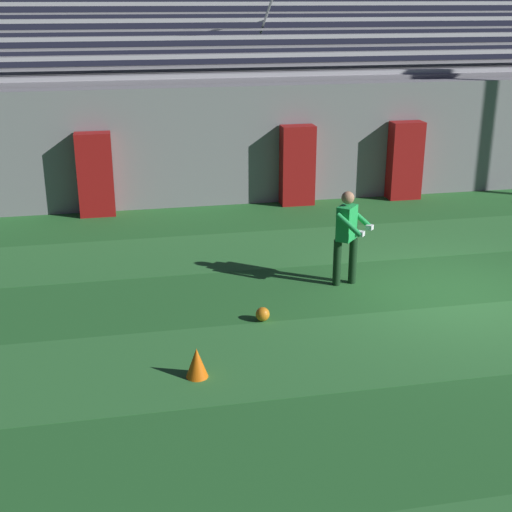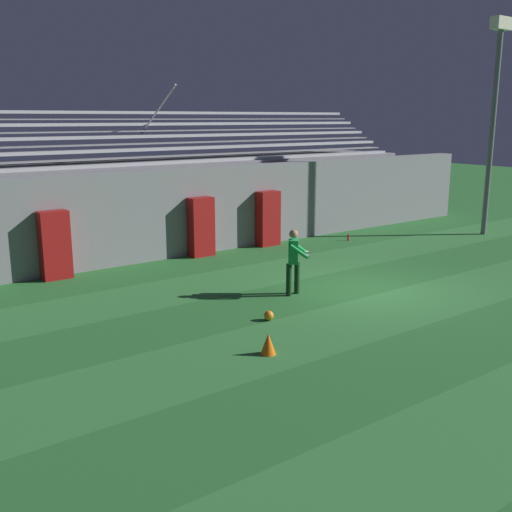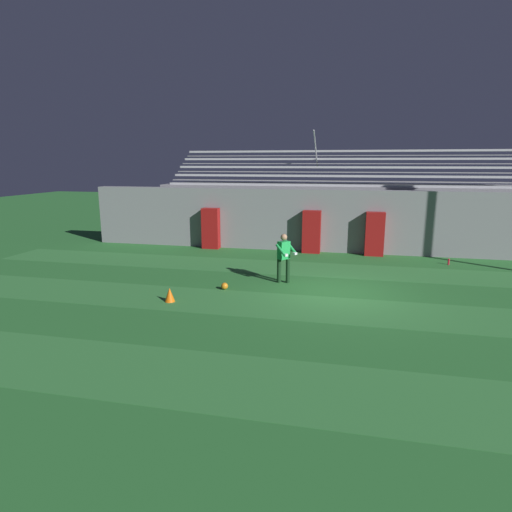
{
  "view_description": "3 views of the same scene",
  "coord_description": "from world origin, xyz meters",
  "px_view_note": "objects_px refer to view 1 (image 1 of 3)",
  "views": [
    {
      "loc": [
        -5.62,
        -10.2,
        4.76
      ],
      "look_at": [
        -3.51,
        0.28,
        0.84
      ],
      "focal_mm": 50.0,
      "sensor_mm": 36.0,
      "label": 1
    },
    {
      "loc": [
        -11.29,
        -10.26,
        4.37
      ],
      "look_at": [
        -3.17,
        0.59,
        1.23
      ],
      "focal_mm": 42.0,
      "sensor_mm": 36.0,
      "label": 2
    },
    {
      "loc": [
        0.31,
        -12.99,
        3.99
      ],
      "look_at": [
        -2.59,
        0.03,
        1.06
      ],
      "focal_mm": 30.0,
      "sensor_mm": 36.0,
      "label": 3
    }
  ],
  "objects_px": {
    "padding_pillar_far_left": "(95,175)",
    "goalkeeper": "(347,232)",
    "padding_pillar_gate_right": "(405,161)",
    "traffic_cone": "(197,363)",
    "soccer_ball": "(263,314)",
    "padding_pillar_gate_left": "(297,165)"
  },
  "relations": [
    {
      "from": "padding_pillar_gate_right",
      "to": "padding_pillar_gate_left",
      "type": "bearing_deg",
      "value": 180.0
    },
    {
      "from": "padding_pillar_gate_right",
      "to": "goalkeeper",
      "type": "distance_m",
      "value": 6.02
    },
    {
      "from": "padding_pillar_gate_left",
      "to": "padding_pillar_far_left",
      "type": "relative_size",
      "value": 1.0
    },
    {
      "from": "padding_pillar_gate_right",
      "to": "goalkeeper",
      "type": "bearing_deg",
      "value": -121.76
    },
    {
      "from": "padding_pillar_gate_right",
      "to": "traffic_cone",
      "type": "bearing_deg",
      "value": -127.91
    },
    {
      "from": "soccer_ball",
      "to": "padding_pillar_gate_left",
      "type": "bearing_deg",
      "value": 71.04
    },
    {
      "from": "soccer_ball",
      "to": "padding_pillar_far_left",
      "type": "bearing_deg",
      "value": 111.98
    },
    {
      "from": "padding_pillar_far_left",
      "to": "traffic_cone",
      "type": "height_order",
      "value": "padding_pillar_far_left"
    },
    {
      "from": "padding_pillar_far_left",
      "to": "goalkeeper",
      "type": "xyz_separation_m",
      "value": [
        4.27,
        -5.12,
        0.0
      ]
    },
    {
      "from": "soccer_ball",
      "to": "padding_pillar_gate_right",
      "type": "bearing_deg",
      "value": 52.2
    },
    {
      "from": "padding_pillar_gate_left",
      "to": "traffic_cone",
      "type": "xyz_separation_m",
      "value": [
        -3.38,
        -7.84,
        -0.74
      ]
    },
    {
      "from": "padding_pillar_gate_left",
      "to": "padding_pillar_far_left",
      "type": "bearing_deg",
      "value": 180.0
    },
    {
      "from": "padding_pillar_gate_right",
      "to": "traffic_cone",
      "type": "distance_m",
      "value": 9.97
    },
    {
      "from": "padding_pillar_gate_right",
      "to": "soccer_ball",
      "type": "distance_m",
      "value": 8.03
    },
    {
      "from": "goalkeeper",
      "to": "traffic_cone",
      "type": "relative_size",
      "value": 3.98
    },
    {
      "from": "padding_pillar_gate_left",
      "to": "soccer_ball",
      "type": "relative_size",
      "value": 8.64
    },
    {
      "from": "padding_pillar_gate_left",
      "to": "padding_pillar_gate_right",
      "type": "xyz_separation_m",
      "value": [
        2.73,
        0.0,
        0.0
      ]
    },
    {
      "from": "padding_pillar_gate_right",
      "to": "soccer_ball",
      "type": "height_order",
      "value": "padding_pillar_gate_right"
    },
    {
      "from": "padding_pillar_far_left",
      "to": "traffic_cone",
      "type": "bearing_deg",
      "value": -80.31
    },
    {
      "from": "padding_pillar_far_left",
      "to": "soccer_ball",
      "type": "height_order",
      "value": "padding_pillar_far_left"
    },
    {
      "from": "padding_pillar_gate_right",
      "to": "padding_pillar_far_left",
      "type": "relative_size",
      "value": 1.0
    },
    {
      "from": "traffic_cone",
      "to": "padding_pillar_gate_right",
      "type": "bearing_deg",
      "value": 52.09
    }
  ]
}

